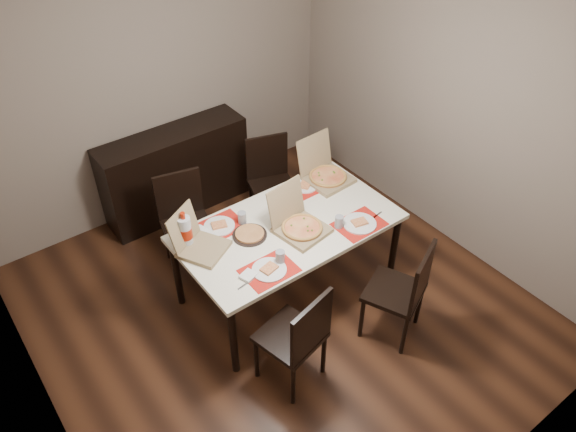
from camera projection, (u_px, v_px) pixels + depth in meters
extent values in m
cube|color=#422314|center=(280.00, 309.00, 4.89)|extent=(3.80, 4.00, 0.02)
cube|color=gray|center=(153.00, 87.00, 5.29)|extent=(3.80, 0.02, 2.60)
cube|color=gray|center=(6.00, 310.00, 3.17)|extent=(0.02, 4.00, 2.60)
cube|color=gray|center=(453.00, 111.00, 4.94)|extent=(0.02, 4.00, 2.60)
cube|color=white|center=(276.00, 5.00, 3.22)|extent=(3.80, 4.00, 0.02)
cube|color=black|center=(176.00, 172.00, 5.69)|extent=(1.50, 0.40, 0.90)
cube|color=white|center=(288.00, 227.00, 4.59)|extent=(1.80, 1.00, 0.04)
cylinder|color=black|center=(233.00, 340.00, 4.17)|extent=(0.06, 0.06, 0.71)
cylinder|color=black|center=(394.00, 248.00, 4.95)|extent=(0.06, 0.06, 0.71)
cylinder|color=black|center=(177.00, 273.00, 4.71)|extent=(0.06, 0.06, 0.71)
cylinder|color=black|center=(329.00, 199.00, 5.49)|extent=(0.06, 0.06, 0.71)
cube|color=black|center=(290.00, 336.00, 4.08)|extent=(0.50, 0.50, 0.04)
cube|color=black|center=(312.00, 327.00, 3.83)|extent=(0.42, 0.12, 0.46)
cylinder|color=black|center=(293.00, 385.00, 4.04)|extent=(0.04, 0.04, 0.43)
cylinder|color=black|center=(324.00, 354.00, 4.25)|extent=(0.04, 0.04, 0.43)
cylinder|color=black|center=(256.00, 358.00, 4.22)|extent=(0.04, 0.04, 0.43)
cylinder|color=black|center=(288.00, 329.00, 4.43)|extent=(0.04, 0.04, 0.43)
cube|color=black|center=(394.00, 292.00, 4.42)|extent=(0.56, 0.56, 0.04)
cube|color=black|center=(422.00, 278.00, 4.19)|extent=(0.39, 0.20, 0.46)
cylinder|color=black|center=(404.00, 335.00, 4.38)|extent=(0.04, 0.04, 0.43)
cylinder|color=black|center=(419.00, 305.00, 4.63)|extent=(0.04, 0.04, 0.43)
cylinder|color=black|center=(362.00, 318.00, 4.52)|extent=(0.04, 0.04, 0.43)
cylinder|color=black|center=(378.00, 289.00, 4.76)|extent=(0.04, 0.04, 0.43)
cube|color=black|center=(188.00, 228.00, 5.02)|extent=(0.50, 0.50, 0.04)
cube|color=black|center=(178.00, 194.00, 4.99)|extent=(0.42, 0.13, 0.46)
cylinder|color=black|center=(203.00, 230.00, 5.35)|extent=(0.04, 0.04, 0.43)
cylinder|color=black|center=(166.00, 240.00, 5.24)|extent=(0.04, 0.04, 0.43)
cylinder|color=black|center=(215.00, 254.00, 5.10)|extent=(0.04, 0.04, 0.43)
cylinder|color=black|center=(177.00, 265.00, 4.99)|extent=(0.04, 0.04, 0.43)
cube|color=black|center=(273.00, 188.00, 5.48)|extent=(0.53, 0.53, 0.04)
cube|color=black|center=(267.00, 156.00, 5.46)|extent=(0.41, 0.16, 0.46)
cylinder|color=black|center=(285.00, 193.00, 5.81)|extent=(0.04, 0.04, 0.43)
cylinder|color=black|center=(251.00, 200.00, 5.72)|extent=(0.04, 0.04, 0.43)
cylinder|color=black|center=(296.00, 214.00, 5.54)|extent=(0.04, 0.04, 0.43)
cylinder|color=black|center=(262.00, 222.00, 5.45)|extent=(0.04, 0.04, 0.43)
cube|color=red|center=(269.00, 271.00, 4.18)|extent=(0.40, 0.30, 0.00)
cylinder|color=white|center=(269.00, 270.00, 4.17)|extent=(0.26, 0.26, 0.01)
cube|color=#F7D57B|center=(269.00, 268.00, 4.16)|extent=(0.14, 0.12, 0.02)
cylinder|color=gray|center=(280.00, 257.00, 4.21)|extent=(0.07, 0.07, 0.11)
cube|color=#B2B2B7|center=(248.00, 282.00, 4.08)|extent=(0.20, 0.04, 0.00)
cube|color=white|center=(248.00, 276.00, 4.12)|extent=(0.13, 0.13, 0.02)
cube|color=red|center=(359.00, 224.00, 4.59)|extent=(0.40, 0.30, 0.00)
cylinder|color=white|center=(359.00, 223.00, 4.59)|extent=(0.28, 0.28, 0.01)
cube|color=#F7D57B|center=(360.00, 222.00, 4.58)|extent=(0.14, 0.12, 0.02)
cylinder|color=gray|center=(339.00, 222.00, 4.53)|extent=(0.07, 0.07, 0.11)
cube|color=#B2B2B7|center=(374.00, 217.00, 4.66)|extent=(0.20, 0.04, 0.00)
cube|color=red|center=(219.00, 227.00, 4.57)|extent=(0.40, 0.30, 0.00)
cylinder|color=white|center=(219.00, 226.00, 4.56)|extent=(0.25, 0.25, 0.01)
cube|color=#F7D57B|center=(219.00, 225.00, 4.55)|extent=(0.14, 0.12, 0.02)
cylinder|color=gray|center=(242.00, 218.00, 4.57)|extent=(0.07, 0.07, 0.11)
cube|color=#B2B2B7|center=(203.00, 233.00, 4.51)|extent=(0.20, 0.04, 0.00)
cube|color=white|center=(200.00, 231.00, 4.51)|extent=(0.13, 0.13, 0.02)
cube|color=red|center=(305.00, 187.00, 4.99)|extent=(0.40, 0.30, 0.00)
cylinder|color=white|center=(305.00, 186.00, 4.99)|extent=(0.22, 0.22, 0.01)
cube|color=#F7D57B|center=(305.00, 185.00, 4.98)|extent=(0.15, 0.14, 0.02)
cylinder|color=gray|center=(297.00, 192.00, 4.84)|extent=(0.07, 0.07, 0.11)
cube|color=#B2B2B7|center=(322.00, 179.00, 5.08)|extent=(0.20, 0.04, 0.00)
cube|color=white|center=(301.00, 225.00, 4.58)|extent=(0.16, 0.16, 0.02)
cube|color=#8C7551|center=(302.00, 230.00, 4.51)|extent=(0.42, 0.42, 0.04)
cube|color=#8C7551|center=(286.00, 202.00, 4.49)|extent=(0.37, 0.13, 0.33)
cylinder|color=#F7D57B|center=(302.00, 228.00, 4.49)|extent=(0.36, 0.36, 0.02)
cube|color=#8C7551|center=(328.00, 179.00, 5.05)|extent=(0.40, 0.40, 0.04)
cube|color=#8C7551|center=(314.00, 153.00, 5.04)|extent=(0.38, 0.11, 0.34)
cylinder|color=#F7D57B|center=(328.00, 177.00, 5.03)|extent=(0.34, 0.34, 0.02)
cube|color=#8C7551|center=(204.00, 249.00, 4.34)|extent=(0.45, 0.45, 0.03)
cube|color=#8C7551|center=(183.00, 227.00, 4.29)|extent=(0.32, 0.22, 0.30)
cylinder|color=black|center=(250.00, 235.00, 4.48)|extent=(0.28, 0.28, 0.01)
cylinder|color=tan|center=(250.00, 234.00, 4.47)|extent=(0.23, 0.23, 0.02)
imported|color=white|center=(289.00, 203.00, 4.79)|extent=(0.11, 0.11, 0.03)
cylinder|color=silver|center=(185.00, 232.00, 4.31)|extent=(0.10, 0.10, 0.27)
cylinder|color=#A91D07|center=(185.00, 232.00, 4.32)|extent=(0.11, 0.11, 0.09)
cylinder|color=#A91D07|center=(183.00, 216.00, 4.21)|extent=(0.04, 0.04, 0.05)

